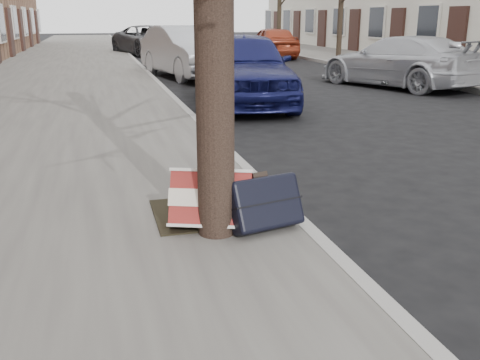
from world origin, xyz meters
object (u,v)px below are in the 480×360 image
object	(u,v)px
car_near_front	(243,68)
car_near_mid	(188,52)
suitcase_navy	(265,203)
suitcase_red	(211,200)

from	to	relation	value
car_near_front	car_near_mid	bearing A→B (deg)	99.92
suitcase_navy	car_near_mid	xyz separation A→B (m)	(1.48, 12.26, 0.40)
suitcase_red	car_near_front	distance (m)	7.11
suitcase_navy	car_near_front	distance (m)	7.12
suitcase_red	car_near_front	bearing A→B (deg)	92.96
suitcase_red	suitcase_navy	xyz separation A→B (m)	(0.40, -0.13, -0.02)
suitcase_red	car_near_mid	bearing A→B (deg)	101.38
car_near_mid	suitcase_red	bearing A→B (deg)	-110.22
suitcase_navy	car_near_front	size ratio (longest dim) A/B	0.13
suitcase_red	car_near_front	world-z (taller)	car_near_front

